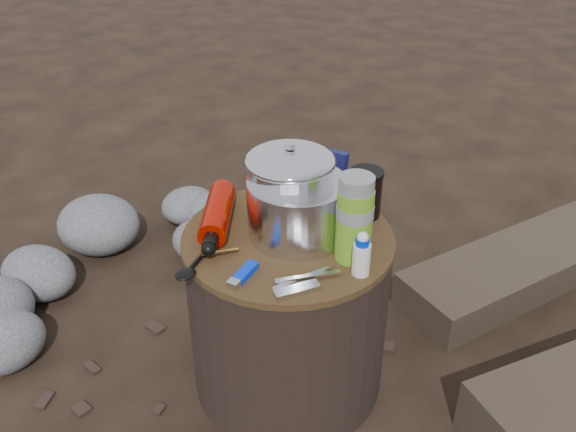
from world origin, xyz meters
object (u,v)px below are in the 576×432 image
Objects in this scene: camping_pot at (290,187)px; travel_mug at (365,194)px; thermos at (354,219)px; fuel_bottle at (217,214)px; stump at (288,311)px.

travel_mug is at bearing 48.63° from camping_pot.
camping_pot is 1.72× the size of travel_mug.
camping_pot is at bearing 170.40° from thermos.
travel_mug is (0.25, 0.23, 0.03)m from fuel_bottle.
stump is at bearing -14.13° from fuel_bottle.
thermos reaches higher than travel_mug.
fuel_bottle is (-0.13, -0.09, -0.07)m from camping_pot.
thermos is at bearing -69.49° from travel_mug.
camping_pot reaches higher than thermos.
fuel_bottle is 0.32m from thermos.
thermos reaches higher than fuel_bottle.
stump is 2.42× the size of camping_pot.
thermos is 0.18m from travel_mug.
camping_pot reaches higher than stump.
fuel_bottle is at bearing -161.54° from stump.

